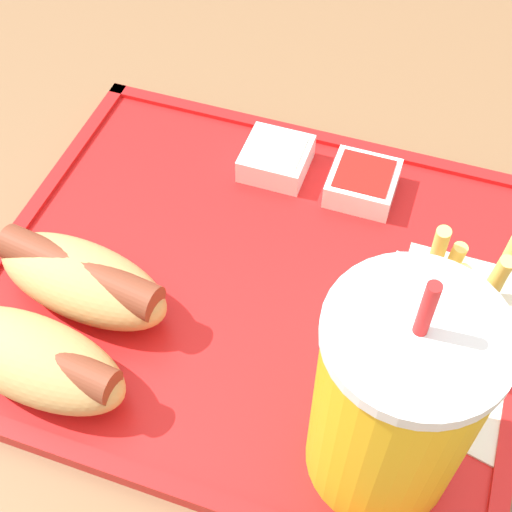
{
  "coord_description": "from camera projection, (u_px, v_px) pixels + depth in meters",
  "views": [
    {
      "loc": [
        -0.06,
        0.29,
        1.15
      ],
      "look_at": [
        0.04,
        0.0,
        0.76
      ],
      "focal_mm": 50.0,
      "sensor_mm": 36.0,
      "label": 1
    }
  ],
  "objects": [
    {
      "name": "hot_dog_near",
      "position": [
        82.0,
        279.0,
        0.49
      ],
      "size": [
        0.14,
        0.07,
        0.05
      ],
      "color": "tan",
      "rests_on": "food_tray"
    },
    {
      "name": "sauce_cup_mayo",
      "position": [
        276.0,
        158.0,
        0.59
      ],
      "size": [
        0.05,
        0.05,
        0.02
      ],
      "color": "silver",
      "rests_on": "food_tray"
    },
    {
      "name": "fries_carton",
      "position": [
        450.0,
        314.0,
        0.46
      ],
      "size": [
        0.07,
        0.06,
        0.12
      ],
      "color": "silver",
      "rests_on": "food_tray"
    },
    {
      "name": "food_tray",
      "position": [
        256.0,
        285.0,
        0.53
      ],
      "size": [
        0.39,
        0.33,
        0.01
      ],
      "color": "red",
      "rests_on": "dining_table"
    },
    {
      "name": "sauce_cup_ketchup",
      "position": [
        363.0,
        183.0,
        0.57
      ],
      "size": [
        0.05,
        0.05,
        0.02
      ],
      "color": "silver",
      "rests_on": "food_tray"
    },
    {
      "name": "hot_dog_far",
      "position": [
        33.0,
        358.0,
        0.46
      ],
      "size": [
        0.14,
        0.07,
        0.05
      ],
      "color": "tan",
      "rests_on": "food_tray"
    },
    {
      "name": "soda_cup",
      "position": [
        395.0,
        403.0,
        0.38
      ],
      "size": [
        0.09,
        0.09,
        0.18
      ],
      "color": "gold",
      "rests_on": "food_tray"
    },
    {
      "name": "dining_table",
      "position": [
        289.0,
        480.0,
        0.81
      ],
      "size": [
        1.28,
        1.03,
        0.72
      ],
      "color": "brown",
      "rests_on": "ground_plane"
    },
    {
      "name": "paper_napkin",
      "position": [
        457.0,
        356.0,
        0.48
      ],
      "size": [
        0.17,
        0.15,
        0.0
      ],
      "color": "white",
      "rests_on": "food_tray"
    }
  ]
}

